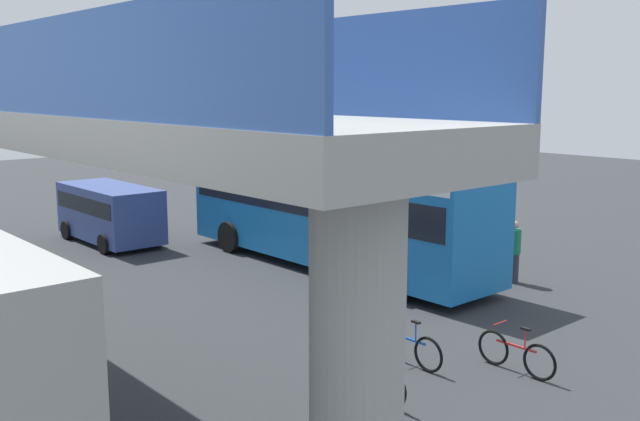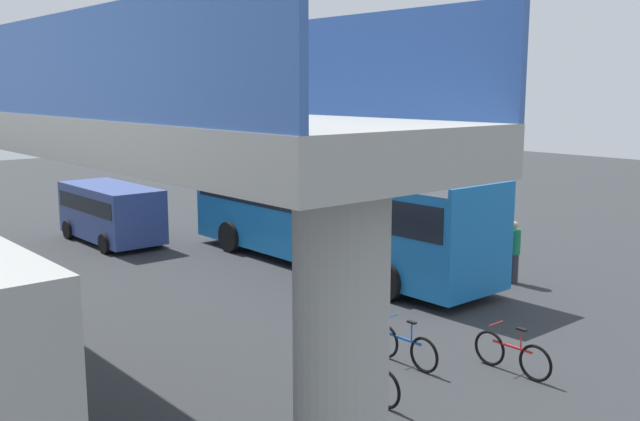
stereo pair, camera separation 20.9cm
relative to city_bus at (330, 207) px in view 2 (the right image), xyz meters
The scene contains 11 objects.
ground 2.10m from the city_bus, ahead, with size 80.00×80.00×0.00m, color #2D3033.
city_bus is the anchor object (origin of this frame).
parked_van 8.60m from the city_bus, 25.05° to the left, with size 4.80×2.17×2.05m.
bicycle_black 9.76m from the city_bus, 142.25° to the left, with size 1.77×0.44×0.96m.
bicycle_red 9.26m from the city_bus, 161.47° to the left, with size 1.77×0.44×0.96m.
bicycle_blue 8.30m from the city_bus, 149.14° to the left, with size 1.77×0.44×0.96m.
pedestrian 5.62m from the city_bus, 151.01° to the right, with size 0.38×0.38×1.79m.
traffic_sign 3.64m from the city_bus, 55.21° to the right, with size 0.08×0.60×2.80m.
lane_dash_leftmost 4.92m from the city_bus, 132.48° to the right, with size 2.00×0.20×0.01m, color silver.
lane_dash_left 3.95m from the city_bus, 74.47° to the right, with size 2.00×0.20×0.01m, color silver.
lane_dash_centre 6.25m from the city_bus, 34.20° to the right, with size 2.00×0.20×0.01m, color silver.
Camera 2 is at (-17.20, 14.42, 5.51)m, focal length 40.12 mm.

